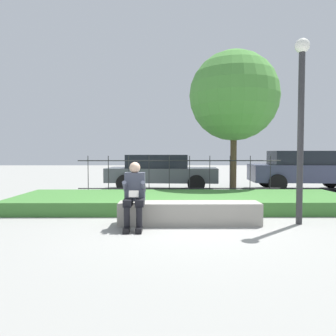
% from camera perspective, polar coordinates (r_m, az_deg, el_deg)
% --- Properties ---
extents(ground_plane, '(60.00, 60.00, 0.00)m').
position_cam_1_polar(ground_plane, '(6.59, 3.53, -9.75)').
color(ground_plane, gray).
extents(stone_bench, '(2.78, 0.55, 0.44)m').
position_cam_1_polar(stone_bench, '(6.55, 3.71, -8.08)').
color(stone_bench, gray).
rests_on(stone_bench, ground_plane).
extents(person_seated_reader, '(0.42, 0.73, 1.24)m').
position_cam_1_polar(person_seated_reader, '(6.19, -5.86, -4.25)').
color(person_seated_reader, black).
rests_on(person_seated_reader, ground_plane).
extents(grass_berm, '(8.53, 2.65, 0.32)m').
position_cam_1_polar(grass_berm, '(8.55, 2.59, -5.79)').
color(grass_berm, '#3D7533').
rests_on(grass_berm, ground_plane).
extents(iron_fence, '(6.53, 0.03, 1.32)m').
position_cam_1_polar(iron_fence, '(10.54, 2.00, -1.25)').
color(iron_fence, '#232326').
rests_on(iron_fence, ground_plane).
extents(car_parked_right, '(4.24, 2.10, 1.48)m').
position_cam_1_polar(car_parked_right, '(13.49, 22.71, -0.21)').
color(car_parked_right, '#383D56').
rests_on(car_parked_right, ground_plane).
extents(car_parked_center, '(4.26, 2.07, 1.34)m').
position_cam_1_polar(car_parked_center, '(12.54, -1.24, -0.53)').
color(car_parked_center, '#4C5156').
rests_on(car_parked_center, ground_plane).
extents(street_lamp, '(0.28, 0.28, 3.63)m').
position_cam_1_polar(street_lamp, '(6.99, 22.17, 9.37)').
color(street_lamp, '#2D2D30').
rests_on(street_lamp, ground_plane).
extents(tree_behind_fence, '(3.09, 3.09, 4.92)m').
position_cam_1_polar(tree_behind_fence, '(11.79, 11.43, 12.17)').
color(tree_behind_fence, '#4C3D28').
rests_on(tree_behind_fence, ground_plane).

